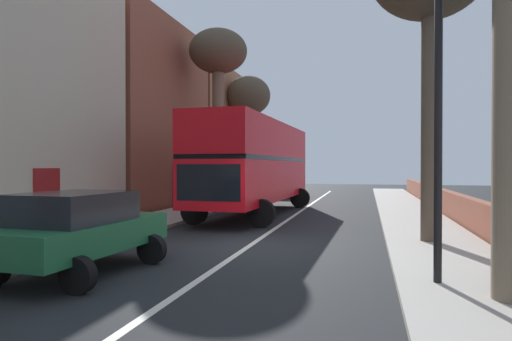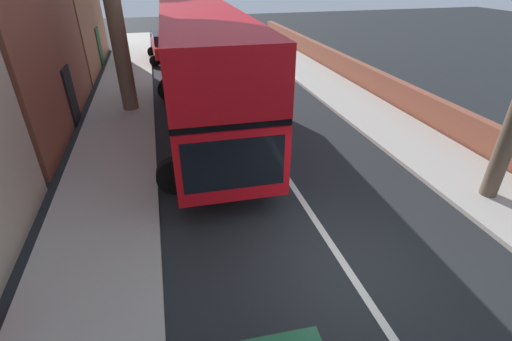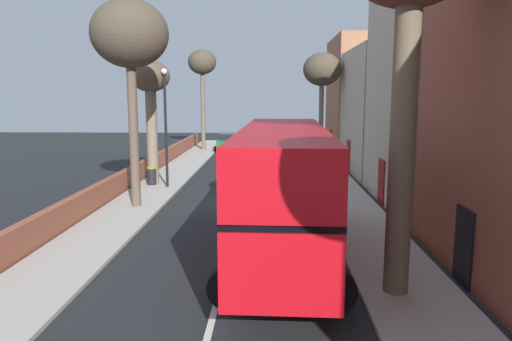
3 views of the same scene
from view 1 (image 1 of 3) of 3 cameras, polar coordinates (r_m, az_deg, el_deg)
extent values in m
plane|color=black|center=(12.13, -0.81, -9.71)|extent=(84.00, 84.00, 0.00)
cube|color=silver|center=(12.13, -0.81, -9.69)|extent=(0.16, 54.00, 0.01)
cube|color=#B2ADA3|center=(14.18, -20.50, -8.00)|extent=(2.60, 60.00, 0.12)
cube|color=#B2ADA3|center=(11.85, 23.08, -9.70)|extent=(2.60, 60.00, 0.12)
cube|color=maroon|center=(15.02, -25.45, -3.74)|extent=(0.08, 1.10, 2.10)
cube|color=brown|center=(24.25, -14.55, 6.93)|extent=(4.00, 9.22, 9.71)
cube|color=black|center=(23.22, -10.13, -2.19)|extent=(0.08, 1.10, 2.10)
cube|color=#9E6647|center=(32.93, -6.45, 4.84)|extent=(4.00, 9.22, 9.23)
cube|color=#194C23|center=(32.20, -3.06, -1.41)|extent=(0.08, 1.10, 2.10)
cube|color=red|center=(19.56, 0.03, -1.23)|extent=(2.84, 11.37, 1.70)
cube|color=black|center=(19.55, 0.03, 1.50)|extent=(2.86, 11.26, 0.16)
cube|color=red|center=(19.58, 0.03, 3.93)|extent=(2.84, 11.37, 1.50)
cube|color=black|center=(14.23, -6.21, -1.56)|extent=(2.20, 0.13, 1.19)
cylinder|color=black|center=(15.59, 0.68, -5.55)|extent=(1.01, 0.33, 1.00)
cylinder|color=black|center=(16.45, -7.99, -5.24)|extent=(1.01, 0.33, 1.00)
cylinder|color=black|center=(23.07, 5.72, -3.57)|extent=(1.01, 0.33, 1.00)
cylinder|color=black|center=(23.65, -0.40, -3.46)|extent=(1.01, 0.33, 1.00)
cube|color=#1E6038|center=(9.61, -21.78, -7.81)|extent=(1.95, 3.99, 0.58)
cube|color=black|center=(9.40, -22.54, -4.43)|extent=(1.73, 2.22, 0.59)
cylinder|color=black|center=(11.18, -21.55, -8.96)|extent=(0.65, 0.25, 0.64)
cylinder|color=black|center=(10.17, -13.34, -9.90)|extent=(0.65, 0.25, 0.64)
cylinder|color=black|center=(8.21, -22.07, -12.47)|extent=(0.65, 0.25, 0.64)
cube|color=#AD1919|center=(31.30, 3.92, -1.91)|extent=(2.00, 4.26, 0.65)
cube|color=black|center=(31.07, 3.87, -0.81)|extent=(1.78, 2.37, 0.56)
cylinder|color=black|center=(32.74, 2.61, -2.65)|extent=(0.65, 0.25, 0.64)
cylinder|color=black|center=(32.50, 5.87, -2.68)|extent=(0.65, 0.25, 0.64)
cylinder|color=black|center=(30.19, 1.82, -2.93)|extent=(0.65, 0.25, 0.64)
cylinder|color=black|center=(29.92, 5.36, -2.96)|extent=(0.65, 0.25, 0.64)
cylinder|color=brown|center=(23.24, -4.92, 4.74)|extent=(0.62, 0.62, 7.47)
ellipsoid|color=#4C4233|center=(23.95, -4.93, 15.16)|extent=(3.05, 3.05, 2.32)
cylinder|color=brown|center=(12.97, 21.47, 6.66)|extent=(0.41, 0.41, 6.86)
cylinder|color=#7A6B56|center=(31.47, -0.97, 2.73)|extent=(0.43, 0.43, 6.46)
ellipsoid|color=#4C4233|center=(31.85, -0.97, 9.67)|extent=(3.11, 3.11, 2.80)
cylinder|color=black|center=(8.41, 22.54, 7.05)|extent=(0.14, 0.14, 6.00)
cylinder|color=black|center=(8.13, 30.21, -10.81)|extent=(0.52, 0.52, 0.90)
cylinder|color=olive|center=(8.05, 30.23, -7.31)|extent=(0.55, 0.55, 0.10)
camera|label=2|loc=(9.69, -28.70, 19.54)|focal=25.37mm
camera|label=3|loc=(33.89, 6.72, 5.46)|focal=33.36mm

